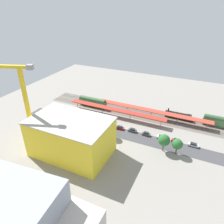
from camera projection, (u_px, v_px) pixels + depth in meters
The scene contains 28 objects.
ground_plane at pixel (128, 130), 108.91m from camera, with size 188.96×188.96×0.00m, color gray.
rail_bed at pixel (140, 113), 124.91m from camera, with size 118.10×14.61×0.01m, color #665E54.
street_asphalt at pixel (125, 134), 105.65m from camera, with size 118.10×9.00×0.01m, color #424244.
track_rails at pixel (140, 113), 124.83m from camera, with size 118.09×9.65×0.12m.
platform_canopy_near at pixel (116, 110), 119.84m from camera, with size 58.00×4.74×4.51m.
platform_canopy_far at pixel (151, 111), 119.47m from camera, with size 65.71×4.93×4.20m.
locomotive at pixel (179, 116), 118.71m from camera, with size 15.70×2.97×5.10m.
passenger_coach at pixel (222, 122), 110.24m from camera, with size 18.45×3.18×5.95m.
freight_coach_far at pixel (93, 102), 131.82m from camera, with size 18.10×3.39×5.99m.
parked_car_0 at pixel (193, 145), 96.66m from camera, with size 4.86×2.00×1.67m.
parked_car_1 at pixel (176, 141), 99.34m from camera, with size 4.67×1.82×1.76m.
parked_car_2 at pixel (161, 137), 102.08m from camera, with size 4.63×2.13×1.56m.
parked_car_3 at pixel (146, 134), 104.43m from camera, with size 4.15×1.85×1.81m.
parked_car_4 at pixel (132, 130), 107.43m from camera, with size 4.56×1.89×1.77m.
parked_car_5 at pixel (120, 128), 109.57m from camera, with size 4.56×1.98×1.69m.
parked_car_6 at pixel (106, 124), 112.68m from camera, with size 4.01×1.77×1.67m.
parked_car_7 at pixel (96, 122), 115.14m from camera, with size 4.15×1.94×1.70m.
construction_building at pixel (71, 137), 89.40m from camera, with size 32.76×20.86×16.10m, color yellow.
construction_roof_slab at pixel (69, 120), 85.51m from camera, with size 33.36×21.46×0.40m, color #ADA89E.
tower_crane at pixel (24, 102), 89.66m from camera, with size 20.89×8.76×37.37m.
box_truck_0 at pixel (103, 135), 102.01m from camera, with size 9.35×2.64×3.67m.
box_truck_1 at pixel (89, 129), 106.90m from camera, with size 10.38×3.44×3.68m.
street_tree_0 at pixel (177, 144), 89.78m from camera, with size 4.54×4.54×7.53m.
street_tree_1 at pixel (164, 140), 91.48m from camera, with size 5.17×5.17×8.36m.
street_tree_2 at pixel (102, 126), 102.59m from camera, with size 5.83×5.83×8.38m.
street_tree_3 at pixel (79, 120), 107.76m from camera, with size 4.84×4.84×7.57m.
street_tree_4 at pixel (110, 128), 101.11m from camera, with size 4.51×4.51×7.47m.
traffic_light at pixel (85, 123), 107.03m from camera, with size 0.50×0.36×6.63m.
Camera 1 is at (-30.41, 86.81, 59.67)m, focal length 33.86 mm.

